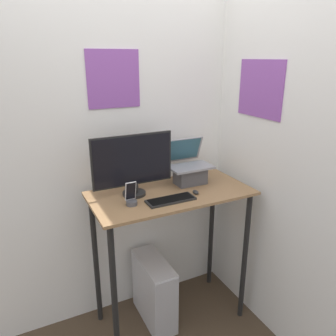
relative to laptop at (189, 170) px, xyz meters
The scene contains 9 objects.
wall_back 0.35m from the laptop, 127.06° to the left, with size 6.00×0.06×2.60m.
wall_side_right 0.60m from the laptop, 40.26° to the right, with size 0.06×6.00×2.60m.
desk 0.37m from the laptop, 153.48° to the right, with size 1.12×0.56×1.08m.
laptop is the anchor object (origin of this frame).
monitor 0.46m from the laptop, behind, with size 0.56×0.16×0.42m.
keyboard 0.36m from the laptop, 139.25° to the right, with size 0.32×0.12×0.02m.
mouse 0.23m from the laptop, 107.33° to the right, with size 0.04×0.06×0.03m.
cell_phone 0.55m from the laptop, 161.58° to the right, with size 0.07×0.07×0.15m.
computer_tower 0.97m from the laptop, behind, with size 0.19×0.47×0.52m.
Camera 1 is at (-0.95, -1.60, 1.97)m, focal length 35.00 mm.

